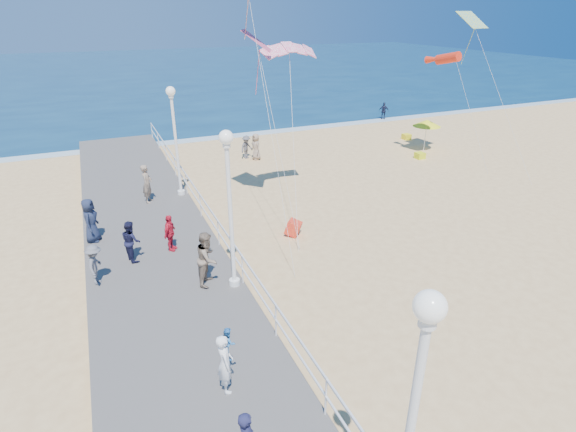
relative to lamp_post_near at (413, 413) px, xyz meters
name	(u,v)px	position (x,y,z in m)	size (l,w,h in m)	color
ground	(368,263)	(5.35, 9.00, -3.66)	(160.00, 160.00, 0.00)	#E9BD7A
ocean	(145,72)	(5.35, 74.00, -3.65)	(160.00, 90.00, 0.05)	#0C2E4C
surf_line	(222,137)	(5.35, 29.50, -3.63)	(160.00, 1.20, 0.04)	silver
boardwalk	(171,304)	(-2.15, 9.00, -3.46)	(5.00, 44.00, 0.40)	#635F5A
railing	(242,261)	(0.30, 9.00, -2.41)	(0.05, 42.00, 0.55)	white
lamp_post_near	(413,413)	(0.00, 0.00, 0.00)	(0.44, 0.44, 5.32)	white
lamp_post_mid	(229,196)	(0.00, 9.00, 0.00)	(0.44, 0.44, 5.32)	white
lamp_post_far	(175,131)	(0.00, 18.00, 0.00)	(0.44, 0.44, 5.32)	white
woman_holding_toddler	(225,363)	(-1.56, 4.65, -2.45)	(0.59, 0.39, 1.61)	white
toddler_held	(228,342)	(-1.41, 4.80, -1.99)	(0.41, 0.32, 0.84)	#3583C9
spectator_1	(208,258)	(-0.75, 9.48, -2.31)	(0.92, 0.72, 1.90)	#846F5B
spectator_2	(95,265)	(-4.23, 10.94, -2.53)	(0.94, 0.54, 1.45)	slate
spectator_3	(170,233)	(-1.51, 12.31, -2.53)	(0.86, 0.36, 1.47)	red
spectator_4	(90,220)	(-4.25, 14.35, -2.36)	(0.88, 0.57, 1.81)	#1B243D
spectator_6	(147,184)	(-1.62, 17.63, -2.32)	(0.68, 0.45, 1.87)	#89735E
spectator_7	(131,241)	(-2.94, 12.14, -2.48)	(0.76, 0.59, 1.56)	#171834
beach_walker_a	(246,147)	(5.41, 23.69, -2.91)	(0.97, 0.56, 1.51)	#535257
beach_walker_b	(384,111)	(20.32, 29.78, -2.91)	(0.89, 0.37, 1.51)	#1C213D
beach_walker_c	(256,147)	(5.90, 23.18, -2.81)	(0.83, 0.54, 1.71)	gray
box_kite	(293,229)	(3.65, 12.25, -3.36)	(0.55, 0.55, 0.60)	red
beach_umbrella	(427,123)	(17.30, 20.50, -1.75)	(1.90, 1.90, 2.14)	white
beach_chair_left	(420,156)	(15.83, 19.08, -3.46)	(0.55, 0.55, 0.40)	yellow
beach_chair_right	(406,137)	(18.03, 23.42, -3.46)	(0.55, 0.55, 0.40)	yellow
kite_parafoil	(289,47)	(5.03, 15.84, 3.74)	(2.56, 0.90, 0.30)	#F01C5A
kite_windsock	(448,58)	(15.98, 17.90, 2.70)	(0.56, 0.56, 2.45)	red
kite_diamond_pink	(257,41)	(3.20, 15.02, 4.09)	(1.41, 1.41, 0.02)	#DD5176
kite_diamond_multi	(472,20)	(17.18, 17.73, 4.74)	(1.55, 1.55, 0.02)	#1A8BE3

